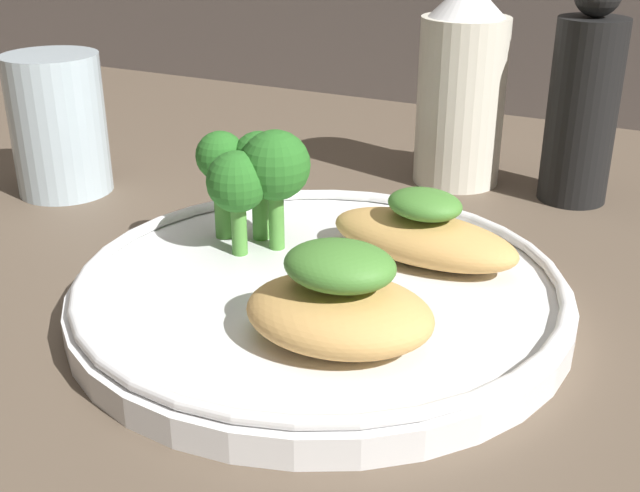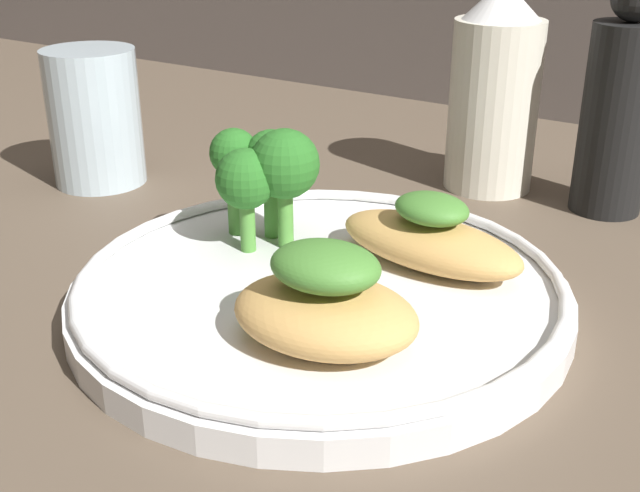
{
  "view_description": "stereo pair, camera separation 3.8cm",
  "coord_description": "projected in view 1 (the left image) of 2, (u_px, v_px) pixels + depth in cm",
  "views": [
    {
      "loc": [
        15.74,
        -31.08,
        19.09
      ],
      "look_at": [
        0.0,
        0.0,
        3.4
      ],
      "focal_mm": 45.0,
      "sensor_mm": 36.0,
      "label": 1
    },
    {
      "loc": [
        19.05,
        -29.17,
        19.09
      ],
      "look_at": [
        0.0,
        0.0,
        3.4
      ],
      "focal_mm": 45.0,
      "sensor_mm": 36.0,
      "label": 2
    }
  ],
  "objects": [
    {
      "name": "ground_plane",
      "position": [
        320.0,
        317.0,
        0.4
      ],
      "size": [
        180.0,
        180.0,
        1.0
      ],
      "primitive_type": "cube",
      "color": "brown"
    },
    {
      "name": "plate",
      "position": [
        320.0,
        291.0,
        0.39
      ],
      "size": [
        24.28,
        24.28,
        2.0
      ],
      "color": "white",
      "rests_on": "ground_plane"
    },
    {
      "name": "grilled_meat_front",
      "position": [
        339.0,
        304.0,
        0.33
      ],
      "size": [
        8.82,
        7.11,
        4.46
      ],
      "color": "tan",
      "rests_on": "plate"
    },
    {
      "name": "grilled_meat_middle",
      "position": [
        423.0,
        234.0,
        0.41
      ],
      "size": [
        10.64,
        5.63,
        3.78
      ],
      "color": "tan",
      "rests_on": "plate"
    },
    {
      "name": "broccoli_bunch",
      "position": [
        253.0,
        170.0,
        0.41
      ],
      "size": [
        6.5,
        5.25,
        6.46
      ],
      "color": "#4C8E38",
      "rests_on": "plate"
    },
    {
      "name": "sauce_bottle",
      "position": [
        459.0,
        88.0,
        0.54
      ],
      "size": [
        5.93,
        5.93,
        13.79
      ],
      "color": "silver",
      "rests_on": "ground_plane"
    },
    {
      "name": "pepper_grinder",
      "position": [
        583.0,
        102.0,
        0.51
      ],
      "size": [
        4.42,
        4.42,
        14.65
      ],
      "color": "black",
      "rests_on": "ground_plane"
    },
    {
      "name": "drinking_glass",
      "position": [
        58.0,
        125.0,
        0.53
      ],
      "size": [
        6.25,
        6.25,
        9.26
      ],
      "color": "silver",
      "rests_on": "ground_plane"
    }
  ]
}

